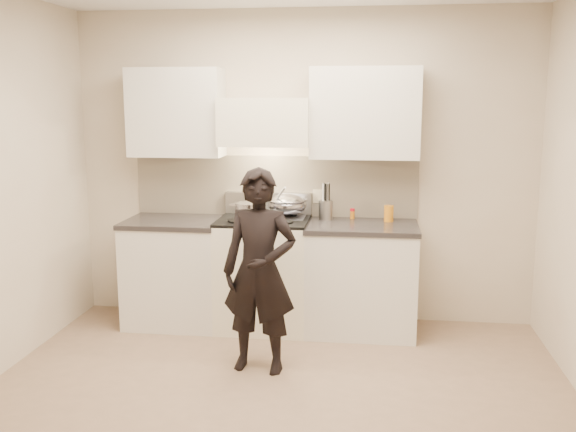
% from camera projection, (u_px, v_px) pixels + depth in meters
% --- Properties ---
extents(ground_plane, '(4.00, 4.00, 0.00)m').
position_uv_depth(ground_plane, '(274.00, 403.00, 4.15)').
color(ground_plane, '#8C7059').
extents(room_shell, '(4.04, 3.54, 2.70)m').
position_uv_depth(room_shell, '(272.00, 152.00, 4.23)').
color(room_shell, beige).
rests_on(room_shell, ground).
extents(stove, '(0.76, 0.65, 0.96)m').
position_uv_depth(stove, '(264.00, 273.00, 5.49)').
color(stove, '#ECE8CC').
rests_on(stove, ground).
extents(counter_right, '(0.92, 0.67, 0.92)m').
position_uv_depth(counter_right, '(361.00, 278.00, 5.39)').
color(counter_right, silver).
rests_on(counter_right, ground).
extents(counter_left, '(0.82, 0.67, 0.92)m').
position_uv_depth(counter_left, '(176.00, 271.00, 5.59)').
color(counter_left, silver).
rests_on(counter_left, ground).
extents(wok, '(0.35, 0.42, 0.28)m').
position_uv_depth(wok, '(287.00, 205.00, 5.47)').
color(wok, '#A3A3B1').
rests_on(wok, stove).
extents(stock_pot, '(0.30, 0.21, 0.14)m').
position_uv_depth(stock_pot, '(248.00, 211.00, 5.27)').
color(stock_pot, '#A3A3B1').
rests_on(stock_pot, stove).
extents(utensil_crock, '(0.12, 0.12, 0.32)m').
position_uv_depth(utensil_crock, '(326.00, 209.00, 5.48)').
color(utensil_crock, '#9D9D9D').
rests_on(utensil_crock, counter_right).
extents(spice_jar, '(0.04, 0.04, 0.09)m').
position_uv_depth(spice_jar, '(352.00, 213.00, 5.54)').
color(spice_jar, orange).
rests_on(spice_jar, counter_right).
extents(oil_glass, '(0.08, 0.08, 0.14)m').
position_uv_depth(oil_glass, '(389.00, 213.00, 5.41)').
color(oil_glass, orange).
rests_on(oil_glass, counter_right).
extents(person, '(0.57, 0.41, 1.47)m').
position_uv_depth(person, '(260.00, 271.00, 4.55)').
color(person, black).
rests_on(person, ground).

